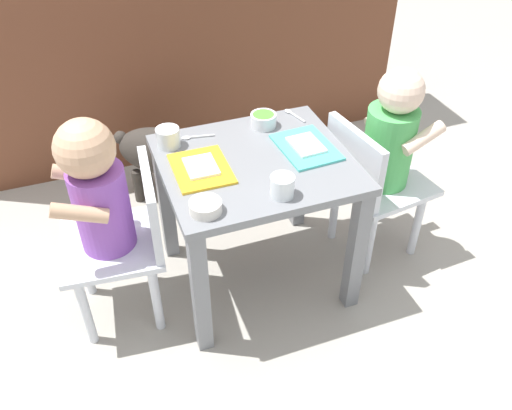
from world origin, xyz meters
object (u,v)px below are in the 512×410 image
Objects in this scene: seated_child_left at (105,201)px; cereal_bowl_right_side at (205,206)px; water_cup_right at (168,139)px; dining_table at (256,187)px; food_tray_right at (306,147)px; seated_child_right at (385,146)px; dog at (170,152)px; food_tray_left at (201,168)px; water_cup_left at (282,187)px; spoon_by_right_tray at (293,114)px; veggie_bowl_far at (263,120)px; spoon_by_left_tray at (194,137)px.

cereal_bowl_right_side is (0.23, -0.18, 0.05)m from seated_child_left.
dining_table is at bearing -36.55° from water_cup_right.
cereal_bowl_right_side reaches higher than food_tray_right.
seated_child_right is at bearing -13.81° from water_cup_right.
food_tray_right is (0.31, -0.50, 0.26)m from dog.
seated_child_right is 1.67× the size of dog.
dog is at bearing 122.26° from food_tray_right.
seated_child_left is 0.27m from water_cup_right.
food_tray_left is 0.93× the size of food_tray_right.
seated_child_left reaches higher than seated_child_right.
dog is 6.28× the size of water_cup_left.
food_tray_left is 1.96× the size of spoon_by_right_tray.
veggie_bowl_far is (0.52, 0.16, 0.06)m from seated_child_left.
spoon_by_left_tray is (0.08, 0.02, -0.02)m from water_cup_right.
veggie_bowl_far reaches higher than spoon_by_left_tray.
dining_table is 2.57× the size of food_tray_right.
veggie_bowl_far is at bearing 77.20° from water_cup_left.
spoon_by_left_tray and spoon_by_right_tray have the same top height.
dining_table is 6.69× the size of veggie_bowl_far.
dog is 0.50m from veggie_bowl_far.
veggie_bowl_far is (0.09, 0.17, 0.12)m from dining_table.
food_tray_right is at bearing 50.39° from water_cup_left.
seated_child_right reaches higher than cereal_bowl_right_side.
water_cup_right is at bearing 166.19° from seated_child_right.
seated_child_left is at bearing 142.83° from cereal_bowl_right_side.
food_tray_left is 3.03× the size of water_cup_left.
water_cup_left is (0.17, -0.18, 0.02)m from food_tray_left.
spoon_by_right_tray is at bearing 14.99° from veggie_bowl_far.
seated_child_right is 0.31m from spoon_by_right_tray.
spoon_by_left_tray is at bearing 79.52° from cereal_bowl_right_side.
food_tray_left is (-0.59, 0.01, 0.05)m from seated_child_right.
spoon_by_left_tray is at bearing 178.33° from veggie_bowl_far.
food_tray_right is at bearing -57.74° from dog.
seated_child_left is 3.25× the size of food_tray_right.
food_tray_right is 2.51× the size of cereal_bowl_right_side.
water_cup_left is at bearing -1.08° from cereal_bowl_right_side.
dining_table is 0.30m from spoon_by_right_tray.
dog is at bearing 86.52° from cereal_bowl_right_side.
dining_table is 7.68× the size of water_cup_right.
food_tray_right is 2.10× the size of spoon_by_left_tray.
dining_table is 0.24m from spoon_by_left_tray.
food_tray_left is 0.32m from food_tray_right.
seated_child_left reaches higher than spoon_by_right_tray.
veggie_bowl_far is at bearing 63.03° from dining_table.
spoon_by_left_tray is 0.33m from spoon_by_right_tray.
dog is 0.56m from food_tray_left.
dining_table is 0.29m from water_cup_right.
food_tray_right is 0.18m from veggie_bowl_far.
seated_child_right is at bearing -17.32° from spoon_by_left_tray.
water_cup_right is at bearing -178.00° from veggie_bowl_far.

